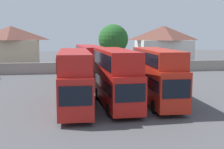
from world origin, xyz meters
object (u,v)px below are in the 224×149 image
(bus_3, at_px, (157,73))
(house_terrace_centre, at_px, (164,45))
(bus_4, at_px, (90,62))
(house_terrace_left, at_px, (11,47))
(bus_2, at_px, (116,75))
(bus_1, at_px, (74,76))
(bus_5, at_px, (116,67))
(tree_left_of_lot, at_px, (113,39))

(bus_3, distance_m, house_terrace_centre, 34.51)
(bus_4, xyz_separation_m, house_terrace_left, (-12.63, 19.13, 1.24))
(house_terrace_left, xyz_separation_m, house_terrace_centre, (29.05, 0.78, 0.09))
(bus_2, bearing_deg, house_terrace_centre, 153.00)
(bus_3, bearing_deg, bus_1, -84.64)
(bus_2, height_order, house_terrace_left, house_terrace_left)
(bus_5, bearing_deg, bus_1, -26.66)
(bus_3, relative_size, tree_left_of_lot, 1.29)
(bus_4, bearing_deg, bus_5, 96.51)
(bus_3, xyz_separation_m, bus_5, (-1.50, 13.20, -0.77))
(tree_left_of_lot, bearing_deg, bus_5, -97.71)
(bus_3, relative_size, bus_4, 0.91)
(bus_2, xyz_separation_m, tree_left_of_lot, (3.98, 25.66, 2.59))
(bus_2, distance_m, tree_left_of_lot, 26.09)
(house_terrace_centre, bearing_deg, bus_1, -119.71)
(bus_1, height_order, bus_2, bus_2)
(bus_2, height_order, bus_5, bus_2)
(bus_5, xyz_separation_m, house_terrace_left, (-16.08, 18.54, 1.94))
(house_terrace_left, relative_size, house_terrace_centre, 0.94)
(house_terrace_left, bearing_deg, bus_2, -66.78)
(bus_2, distance_m, bus_4, 12.97)
(bus_3, relative_size, bus_5, 0.92)
(bus_1, distance_m, bus_4, 13.33)
(bus_3, distance_m, house_terrace_left, 36.31)
(bus_1, relative_size, house_terrace_centre, 1.06)
(bus_5, bearing_deg, bus_2, -13.24)
(bus_4, distance_m, house_terrace_left, 22.96)
(house_terrace_left, bearing_deg, tree_left_of_lot, -19.82)
(bus_2, distance_m, bus_5, 13.73)
(bus_1, bearing_deg, bus_2, 94.50)
(bus_1, xyz_separation_m, house_terrace_left, (-10.21, 32.24, 1.19))
(bus_2, bearing_deg, bus_4, -177.03)
(house_terrace_centre, bearing_deg, bus_2, -114.99)
(bus_4, relative_size, tree_left_of_lot, 1.42)
(bus_5, bearing_deg, house_terrace_centre, 142.68)
(house_terrace_centre, bearing_deg, bus_4, -129.52)
(bus_2, bearing_deg, house_terrace_left, -158.79)
(bus_2, relative_size, house_terrace_centre, 0.97)
(bus_2, relative_size, tree_left_of_lot, 1.29)
(bus_5, distance_m, tree_left_of_lot, 12.72)
(bus_3, distance_m, bus_5, 13.31)
(house_terrace_centre, distance_m, tree_left_of_lot, 13.47)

